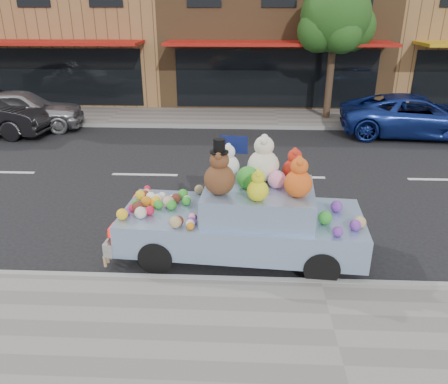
# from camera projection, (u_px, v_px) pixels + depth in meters

# --- Properties ---
(ground) EXTENTS (120.00, 120.00, 0.00)m
(ground) POSITION_uv_depth(u_px,v_px,m) (291.00, 177.00, 11.79)
(ground) COLOR black
(ground) RESTS_ON ground
(near_sidewalk) EXTENTS (60.00, 3.00, 0.12)m
(near_sidewalk) POSITION_uv_depth(u_px,v_px,m) (338.00, 350.00, 5.80)
(near_sidewalk) COLOR gray
(near_sidewalk) RESTS_ON ground
(far_sidewalk) EXTENTS (60.00, 3.00, 0.12)m
(far_sidewalk) POSITION_uv_depth(u_px,v_px,m) (276.00, 118.00, 17.74)
(far_sidewalk) COLOR gray
(far_sidewalk) RESTS_ON ground
(near_kerb) EXTENTS (60.00, 0.12, 0.13)m
(near_kerb) POSITION_uv_depth(u_px,v_px,m) (320.00, 284.00, 7.18)
(near_kerb) COLOR gray
(near_kerb) RESTS_ON ground
(far_kerb) EXTENTS (60.00, 0.12, 0.13)m
(far_kerb) POSITION_uv_depth(u_px,v_px,m) (279.00, 127.00, 16.36)
(far_kerb) COLOR gray
(far_kerb) RESTS_ON ground
(storefront_left) EXTENTS (10.00, 9.80, 7.30)m
(storefront_left) POSITION_uv_depth(u_px,v_px,m) (72.00, 19.00, 21.78)
(storefront_left) COLOR olive
(storefront_left) RESTS_ON ground
(storefront_mid) EXTENTS (10.00, 9.80, 7.30)m
(storefront_mid) POSITION_uv_depth(u_px,v_px,m) (273.00, 19.00, 21.35)
(storefront_mid) COLOR brown
(storefront_mid) RESTS_ON ground
(street_tree) EXTENTS (3.00, 2.70, 5.22)m
(street_tree) POSITION_uv_depth(u_px,v_px,m) (335.00, 22.00, 16.26)
(street_tree) COLOR #38281C
(street_tree) RESTS_ON ground
(car_silver) EXTENTS (4.78, 2.72, 1.53)m
(car_silver) POSITION_uv_depth(u_px,v_px,m) (19.00, 110.00, 15.89)
(car_silver) COLOR #A2A2A7
(car_silver) RESTS_ON ground
(car_blue) EXTENTS (5.34, 2.84, 1.43)m
(car_blue) POSITION_uv_depth(u_px,v_px,m) (416.00, 116.00, 15.27)
(car_blue) COLOR navy
(car_blue) RESTS_ON ground
(art_car) EXTENTS (4.60, 2.07, 2.31)m
(art_car) POSITION_uv_depth(u_px,v_px,m) (243.00, 215.00, 7.86)
(art_car) COLOR black
(art_car) RESTS_ON ground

